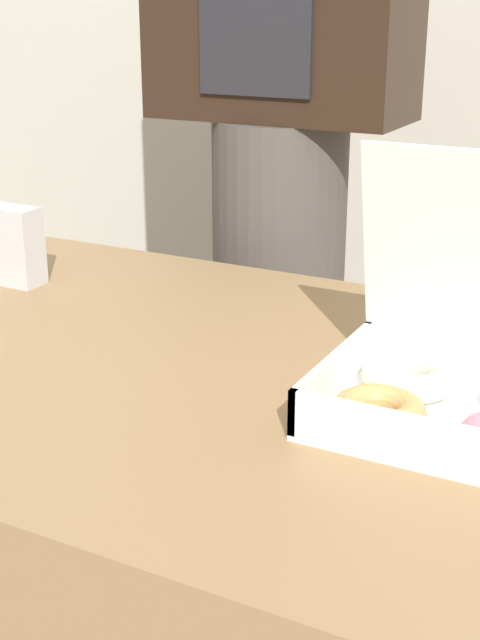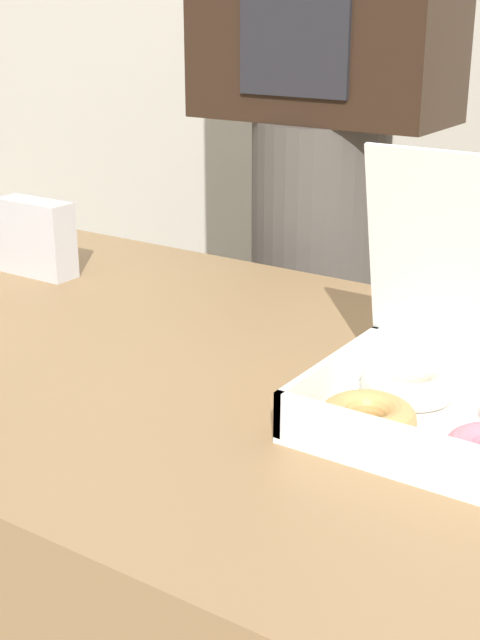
# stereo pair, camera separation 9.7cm
# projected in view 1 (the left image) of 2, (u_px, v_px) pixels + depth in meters

# --- Properties ---
(table) EXTENTS (1.15, 0.75, 0.76)m
(table) POSITION_uv_depth(u_px,v_px,m) (183.00, 614.00, 1.21)
(table) COLOR #99754C
(table) RESTS_ON ground_plane
(donut_box) EXTENTS (0.27, 0.24, 0.27)m
(donut_box) POSITION_uv_depth(u_px,v_px,m) (458.00, 382.00, 0.91)
(donut_box) COLOR white
(donut_box) RESTS_ON table
(napkin_holder) EXTENTS (0.13, 0.05, 0.12)m
(napkin_holder) POSITION_uv_depth(u_px,v_px,m) (2.00, 244.00, 1.34)
(napkin_holder) COLOR silver
(napkin_holder) RESTS_ON table
(person_customer) EXTENTS (0.45, 0.25, 1.79)m
(person_customer) POSITION_uv_depth(u_px,v_px,m) (281.00, 122.00, 1.57)
(person_customer) COLOR #4C4742
(person_customer) RESTS_ON ground_plane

